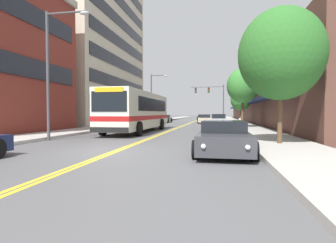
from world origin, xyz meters
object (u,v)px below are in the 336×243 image
Objects in this scene: street_lamp_left_far at (154,94)px; street_tree_right_far at (241,99)px; car_silver_parked_right_mid at (219,120)px; street_lamp_left_near at (54,62)px; traffic_signal_mast at (212,95)px; street_tree_right_near at (281,54)px; car_dark_grey_parked_right_foreground at (224,138)px; car_beige_parked_left_near at (164,119)px; street_tree_right_mid at (243,86)px; city_bus at (138,110)px; car_black_moving_lead at (202,117)px; car_slate_blue_moving_second at (205,117)px; car_champagne_moving_third at (205,119)px; car_white_parked_left_far at (149,121)px; fire_hydrant at (240,124)px.

street_lamp_left_far is 12.18m from street_tree_right_far.
street_lamp_left_near reaches higher than car_silver_parked_right_mid.
street_lamp_left_far is at bearing -123.72° from traffic_signal_mast.
car_dark_grey_parked_right_foreground is at bearing -134.72° from street_tree_right_near.
car_beige_parked_left_near is 19.26m from street_tree_right_mid.
city_bus is at bearing 138.10° from street_tree_right_near.
street_tree_right_near is (5.89, -43.35, 3.62)m from car_black_moving_lead.
car_dark_grey_parked_right_foreground is 0.57× the size of street_lamp_left_near.
city_bus is 2.58× the size of car_slate_blue_moving_second.
street_tree_right_far is (4.77, -4.80, 2.67)m from car_champagne_moving_third.
car_champagne_moving_third is at bearing 93.90° from car_dark_grey_parked_right_foreground.
car_white_parked_left_far is at bearing -178.70° from car_silver_parked_right_mid.
car_dark_grey_parked_right_foreground is (6.70, -10.92, -1.19)m from city_bus.
street_lamp_left_far is at bearing -96.38° from car_beige_parked_left_near.
car_white_parked_left_far is at bearing -89.75° from car_beige_parked_left_near.
street_tree_right_mid is (5.48, -29.88, 3.57)m from car_black_moving_lead.
car_slate_blue_moving_second is (-3.04, 52.83, -0.05)m from car_dark_grey_parked_right_foreground.
street_lamp_left_near reaches higher than car_beige_parked_left_near.
car_silver_parked_right_mid reaches higher than car_champagne_moving_third.
car_slate_blue_moving_second is at bearing 82.93° from street_lamp_left_near.
car_silver_parked_right_mid is (-0.05, 21.85, 0.06)m from car_dark_grey_parked_right_foreground.
street_tree_right_mid is at bearing -81.79° from traffic_signal_mast.
car_dark_grey_parked_right_foreground is at bearing -70.95° from street_lamp_left_far.
city_bus reaches higher than car_champagne_moving_third.
car_champagne_moving_third is at bearing 134.85° from street_tree_right_far.
street_lamp_left_near is at bearing -107.90° from city_bus.
fire_hydrant is (-1.11, -12.09, -2.64)m from street_tree_right_far.
car_champagne_moving_third is (4.68, 18.67, -1.17)m from city_bus.
car_dark_grey_parked_right_foreground is 25.09m from street_tree_right_far.
street_lamp_left_near reaches higher than street_tree_right_far.
car_beige_parked_left_near is at bearing 149.29° from street_tree_right_far.
car_dark_grey_parked_right_foreground is 12.81m from fire_hydrant.
street_tree_right_near is at bearing -59.51° from car_white_parked_left_far.
car_slate_blue_moving_second is at bearing 93.30° from car_dark_grey_parked_right_foreground.
car_beige_parked_left_near reaches higher than fire_hydrant.
street_lamp_left_far is at bearing -158.30° from car_champagne_moving_third.
car_white_parked_left_far is 5.23× the size of fire_hydrant.
car_beige_parked_left_near is 15.34m from car_black_moving_lead.
car_beige_parked_left_near is 1.00× the size of car_silver_parked_right_mid.
car_champagne_moving_third reaches higher than car_black_moving_lead.
car_white_parked_left_far is 19.24m from traffic_signal_mast.
city_bus is 8.55m from street_lamp_left_near.
street_tree_right_near is (9.27, -8.32, 2.42)m from city_bus.
city_bus is at bearing -80.89° from street_lamp_left_far.
fire_hydrant is at bearing -83.97° from traffic_signal_mast.
street_lamp_left_near is at bearing -116.09° from car_silver_parked_right_mid.
street_tree_right_near is at bearing -83.62° from car_slate_blue_moving_second.
car_white_parked_left_far reaches higher than car_slate_blue_moving_second.
street_lamp_left_far is at bearing 136.95° from street_tree_right_mid.
city_bus is 12.87m from car_dark_grey_parked_right_foreground.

